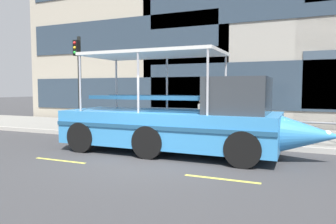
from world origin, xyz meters
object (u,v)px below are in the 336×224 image
at_px(traffic_light_pole, 79,74).
at_px(pedestrian_mid_left, 201,112).
at_px(leaned_bicycle, 87,121).
at_px(pedestrian_near_bow, 268,114).
at_px(duck_tour_boat, 183,121).

height_order(traffic_light_pole, pedestrian_mid_left, traffic_light_pole).
relative_size(leaned_bicycle, pedestrian_near_bow, 1.11).
height_order(traffic_light_pole, duck_tour_boat, traffic_light_pole).
xyz_separation_m(traffic_light_pole, pedestrian_near_bow, (8.56, 0.29, -1.68)).
bearing_deg(leaned_bicycle, pedestrian_mid_left, 8.17).
bearing_deg(pedestrian_near_bow, duck_tour_boat, -129.69).
distance_m(leaned_bicycle, pedestrian_mid_left, 5.51).
xyz_separation_m(traffic_light_pole, pedestrian_mid_left, (5.78, 0.85, -1.72)).
bearing_deg(leaned_bicycle, pedestrian_near_bow, 1.51).
relative_size(pedestrian_near_bow, pedestrian_mid_left, 1.05).
xyz_separation_m(leaned_bicycle, pedestrian_near_bow, (8.21, 0.22, 0.57)).
height_order(traffic_light_pole, leaned_bicycle, traffic_light_pole).
distance_m(leaned_bicycle, pedestrian_near_bow, 8.23).
relative_size(traffic_light_pole, pedestrian_near_bow, 2.77).
xyz_separation_m(traffic_light_pole, duck_tour_boat, (6.20, -2.56, -1.75)).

